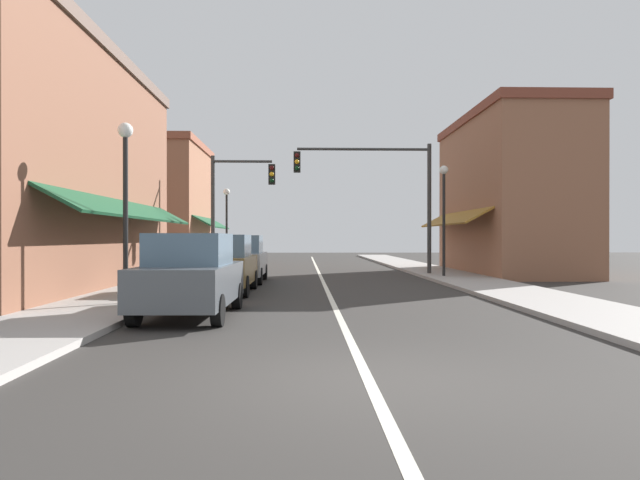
{
  "coord_description": "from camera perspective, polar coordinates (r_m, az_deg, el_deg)",
  "views": [
    {
      "loc": [
        -0.77,
        -6.68,
        1.68
      ],
      "look_at": [
        -0.12,
        15.15,
        1.59
      ],
      "focal_mm": 32.35,
      "sensor_mm": 36.0,
      "label": 1
    }
  ],
  "objects": [
    {
      "name": "ground_plane",
      "position": [
        24.75,
        0.08,
        -3.67
      ],
      "size": [
        80.0,
        80.0,
        0.0
      ],
      "primitive_type": "plane",
      "color": "#33302D"
    },
    {
      "name": "sidewalk_left",
      "position": [
        25.18,
        -12.55,
        -3.47
      ],
      "size": [
        2.6,
        56.0,
        0.12
      ],
      "primitive_type": "cube",
      "color": "#A39E99",
      "rests_on": "ground"
    },
    {
      "name": "sidewalk_right",
      "position": [
        25.52,
        12.55,
        -3.42
      ],
      "size": [
        2.6,
        56.0,
        0.12
      ],
      "primitive_type": "cube",
      "color": "#A39E99",
      "rests_on": "ground"
    },
    {
      "name": "lane_center_stripe",
      "position": [
        24.75,
        0.08,
        -3.66
      ],
      "size": [
        0.14,
        52.0,
        0.01
      ],
      "primitive_type": "cube",
      "color": "silver",
      "rests_on": "ground"
    },
    {
      "name": "storefront_left_block",
      "position": [
        20.59,
        -25.82,
        6.41
      ],
      "size": [
        5.98,
        14.2,
        7.81
      ],
      "color": "brown",
      "rests_on": "ground"
    },
    {
      "name": "storefront_right_block",
      "position": [
        28.44,
        18.15,
        4.29
      ],
      "size": [
        5.45,
        10.2,
        7.4
      ],
      "color": "#8E5B42",
      "rests_on": "ground"
    },
    {
      "name": "storefront_far_left",
      "position": [
        35.89,
        -16.27,
        3.39
      ],
      "size": [
        7.28,
        8.2,
        7.32
      ],
      "color": "#8E5B42",
      "rests_on": "ground"
    },
    {
      "name": "parked_car_nearest_left",
      "position": [
        12.5,
        -12.66,
        -3.46
      ],
      "size": [
        1.84,
        4.13,
        1.77
      ],
      "rotation": [
        0.0,
        0.0,
        -0.02
      ],
      "color": "#4C5156",
      "rests_on": "ground"
    },
    {
      "name": "parked_car_second_left",
      "position": [
        17.68,
        -9.56,
        -2.38
      ],
      "size": [
        1.81,
        4.11,
        1.77
      ],
      "rotation": [
        0.0,
        0.0,
        -0.01
      ],
      "color": "brown",
      "rests_on": "ground"
    },
    {
      "name": "parked_car_third_left",
      "position": [
        21.9,
        -7.82,
        -1.87
      ],
      "size": [
        1.78,
        4.1,
        1.77
      ],
      "rotation": [
        0.0,
        0.0,
        0.0
      ],
      "color": "#B7BABF",
      "rests_on": "ground"
    },
    {
      "name": "traffic_signal_mast_arm",
      "position": [
        25.5,
        6.14,
        5.52
      ],
      "size": [
        6.06,
        0.5,
        5.82
      ],
      "color": "#333333",
      "rests_on": "ground"
    },
    {
      "name": "traffic_signal_left_corner",
      "position": [
        26.09,
        -8.5,
        4.28
      ],
      "size": [
        2.89,
        0.5,
        5.35
      ],
      "color": "#333333",
      "rests_on": "ground"
    },
    {
      "name": "street_lamp_left_near",
      "position": [
        14.59,
        -18.69,
        5.48
      ],
      "size": [
        0.36,
        0.36,
        4.43
      ],
      "color": "black",
      "rests_on": "ground"
    },
    {
      "name": "street_lamp_right_mid",
      "position": [
        24.18,
        12.15,
        3.68
      ],
      "size": [
        0.36,
        0.36,
        4.64
      ],
      "color": "black",
      "rests_on": "ground"
    },
    {
      "name": "street_lamp_left_far",
      "position": [
        31.97,
        -9.22,
        2.57
      ],
      "size": [
        0.36,
        0.36,
        4.38
      ],
      "color": "black",
      "rests_on": "ground"
    }
  ]
}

